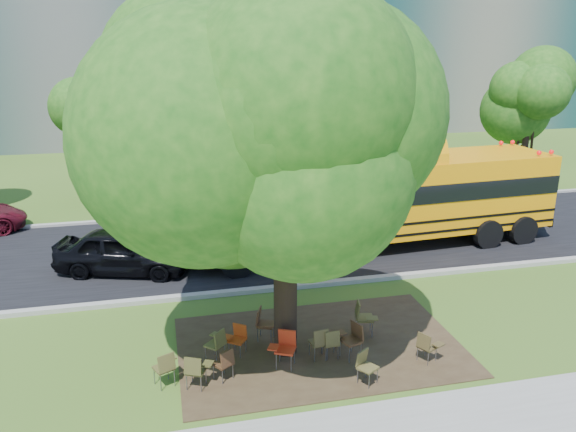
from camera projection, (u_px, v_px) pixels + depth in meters
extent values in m
plane|color=#3A5A1C|center=(276.00, 341.00, 14.36)|extent=(160.00, 160.00, 0.00)
cube|color=#382819|center=(319.00, 346.00, 14.10)|extent=(7.00, 4.50, 0.03)
cube|color=black|center=(238.00, 247.00, 20.86)|extent=(80.00, 8.00, 0.04)
cube|color=gray|center=(256.00, 290.00, 17.13)|extent=(80.00, 0.25, 0.14)
cube|color=gray|center=(225.00, 214.00, 24.66)|extent=(80.00, 0.25, 0.14)
cylinder|color=black|center=(110.00, 160.00, 27.64)|extent=(0.32, 0.32, 3.50)
sphere|color=#184F12|center=(106.00, 109.00, 26.90)|extent=(4.80, 4.80, 4.80)
cylinder|color=black|center=(374.00, 149.00, 28.47)|extent=(0.38, 0.38, 4.20)
sphere|color=#184F12|center=(376.00, 90.00, 27.59)|extent=(5.60, 5.60, 5.60)
cylinder|color=black|center=(524.00, 152.00, 29.34)|extent=(0.34, 0.34, 3.60)
sphere|color=#184F12|center=(530.00, 102.00, 28.58)|extent=(5.00, 5.00, 5.00)
cylinder|color=black|center=(285.00, 274.00, 13.22)|extent=(0.56, 0.56, 4.20)
sphere|color=#184F12|center=(285.00, 140.00, 12.28)|extent=(7.20, 7.20, 7.20)
cube|color=orange|center=(395.00, 195.00, 20.59)|extent=(12.19, 3.54, 2.68)
cube|color=black|center=(404.00, 186.00, 20.59)|extent=(11.54, 3.54, 0.66)
cube|color=orange|center=(215.00, 234.00, 18.98)|extent=(1.58, 2.50, 1.04)
cube|color=black|center=(394.00, 213.00, 20.79)|extent=(12.22, 3.57, 0.09)
cube|color=black|center=(393.00, 223.00, 20.91)|extent=(12.22, 3.57, 0.09)
cylinder|color=black|center=(237.00, 262.00, 18.03)|extent=(1.11, 0.40, 1.09)
cylinder|color=black|center=(222.00, 235.00, 20.53)|extent=(1.11, 0.40, 1.09)
cylinder|color=black|center=(488.00, 234.00, 20.63)|extent=(1.11, 0.40, 1.09)
cylinder|color=black|center=(447.00, 213.00, 23.13)|extent=(1.11, 0.40, 1.09)
cylinder|color=black|center=(523.00, 230.00, 21.06)|extent=(1.11, 0.40, 1.09)
cylinder|color=black|center=(479.00, 210.00, 23.55)|extent=(1.11, 0.40, 1.09)
cube|color=brown|center=(164.00, 368.00, 12.39)|extent=(0.53, 0.52, 0.05)
cube|color=brown|center=(167.00, 363.00, 12.20)|extent=(0.39, 0.24, 0.39)
cube|color=brown|center=(170.00, 357.00, 12.59)|extent=(0.31, 0.34, 0.03)
cylinder|color=slate|center=(154.00, 376.00, 12.49)|extent=(0.02, 0.02, 0.44)
cylinder|color=slate|center=(174.00, 377.00, 12.43)|extent=(0.02, 0.02, 0.44)
cube|color=#413D1C|center=(196.00, 371.00, 12.29)|extent=(0.53, 0.52, 0.05)
cube|color=#413D1C|center=(193.00, 366.00, 12.07)|extent=(0.39, 0.24, 0.39)
cube|color=#413D1C|center=(208.00, 364.00, 12.34)|extent=(0.31, 0.33, 0.03)
cylinder|color=slate|center=(192.00, 374.00, 12.54)|extent=(0.02, 0.02, 0.44)
cylinder|color=slate|center=(201.00, 384.00, 12.17)|extent=(0.02, 0.02, 0.44)
cube|color=#402817|center=(223.00, 364.00, 12.60)|extent=(0.52, 0.51, 0.05)
cube|color=#402817|center=(227.00, 359.00, 12.43)|extent=(0.35, 0.27, 0.36)
cube|color=#402817|center=(226.00, 354.00, 12.80)|extent=(0.31, 0.32, 0.03)
cylinder|color=slate|center=(214.00, 372.00, 12.65)|extent=(0.02, 0.02, 0.41)
cylinder|color=slate|center=(233.00, 372.00, 12.67)|extent=(0.02, 0.02, 0.41)
cube|color=#B62D13|center=(285.00, 350.00, 13.05)|extent=(0.57, 0.56, 0.05)
cube|color=#B62D13|center=(287.00, 337.00, 13.16)|extent=(0.42, 0.27, 0.42)
cube|color=#B62D13|center=(273.00, 347.00, 12.93)|extent=(0.33, 0.36, 0.03)
cylinder|color=slate|center=(291.00, 364.00, 12.92)|extent=(0.02, 0.02, 0.47)
cylinder|color=slate|center=(280.00, 354.00, 13.32)|extent=(0.02, 0.02, 0.47)
cube|color=brown|center=(330.00, 343.00, 13.49)|extent=(0.39, 0.37, 0.04)
cube|color=brown|center=(333.00, 339.00, 13.28)|extent=(0.36, 0.10, 0.36)
cube|color=brown|center=(337.00, 335.00, 13.62)|extent=(0.21, 0.26, 0.03)
cylinder|color=slate|center=(322.00, 348.00, 13.65)|extent=(0.02, 0.02, 0.40)
cylinder|color=slate|center=(338.00, 353.00, 13.44)|extent=(0.02, 0.02, 0.40)
cube|color=brown|center=(368.00, 368.00, 12.43)|extent=(0.53, 0.52, 0.05)
cube|color=brown|center=(362.00, 357.00, 12.48)|extent=(0.36, 0.28, 0.37)
cube|color=brown|center=(367.00, 370.00, 12.16)|extent=(0.31, 0.33, 0.03)
cylinder|color=slate|center=(377.00, 376.00, 12.50)|extent=(0.02, 0.02, 0.41)
cylinder|color=slate|center=(358.00, 376.00, 12.49)|extent=(0.02, 0.02, 0.41)
cube|color=#482D19|center=(351.00, 341.00, 13.45)|extent=(0.55, 0.56, 0.05)
cube|color=#482D19|center=(357.00, 330.00, 13.48)|extent=(0.24, 0.43, 0.42)
cube|color=#482D19|center=(339.00, 333.00, 13.53)|extent=(0.36, 0.32, 0.03)
cylinder|color=slate|center=(349.00, 355.00, 13.28)|extent=(0.03, 0.03, 0.47)
cylinder|color=slate|center=(351.00, 344.00, 13.75)|extent=(0.03, 0.03, 0.47)
cube|color=#463B1E|center=(427.00, 347.00, 13.31)|extent=(0.50, 0.51, 0.05)
cube|color=#463B1E|center=(424.00, 342.00, 13.14)|extent=(0.24, 0.36, 0.36)
cube|color=#463B1E|center=(439.00, 344.00, 13.19)|extent=(0.32, 0.29, 0.03)
cylinder|color=slate|center=(425.00, 349.00, 13.57)|extent=(0.02, 0.02, 0.41)
cylinder|color=slate|center=(428.00, 359.00, 13.16)|extent=(0.02, 0.02, 0.41)
cube|color=brown|center=(215.00, 345.00, 13.36)|extent=(0.55, 0.55, 0.05)
cube|color=brown|center=(220.00, 339.00, 13.21)|extent=(0.33, 0.33, 0.38)
cube|color=brown|center=(216.00, 335.00, 13.58)|extent=(0.34, 0.34, 0.03)
cylinder|color=slate|center=(206.00, 354.00, 13.37)|extent=(0.02, 0.02, 0.43)
cylinder|color=slate|center=(225.00, 351.00, 13.47)|extent=(0.02, 0.02, 0.43)
cube|color=#A53C11|center=(237.00, 340.00, 13.61)|extent=(0.51, 0.50, 0.04)
cube|color=#A53C11|center=(240.00, 330.00, 13.69)|extent=(0.34, 0.27, 0.36)
cube|color=#A53C11|center=(227.00, 337.00, 13.54)|extent=(0.30, 0.32, 0.03)
cylinder|color=slate|center=(240.00, 352.00, 13.48)|extent=(0.02, 0.02, 0.40)
cylinder|color=slate|center=(235.00, 343.00, 13.85)|extent=(0.02, 0.02, 0.40)
cube|color=#50331C|center=(266.00, 324.00, 14.26)|extent=(0.53, 0.55, 0.05)
cube|color=#50331C|center=(259.00, 316.00, 14.22)|extent=(0.24, 0.41, 0.41)
cube|color=#50331C|center=(269.00, 325.00, 13.97)|extent=(0.35, 0.31, 0.03)
cylinder|color=slate|center=(274.00, 330.00, 14.46)|extent=(0.02, 0.02, 0.45)
cylinder|color=slate|center=(258.00, 335.00, 14.19)|extent=(0.02, 0.02, 0.45)
cube|color=#4C4121|center=(318.00, 342.00, 13.45)|extent=(0.45, 0.43, 0.05)
cube|color=#4C4121|center=(321.00, 338.00, 13.23)|extent=(0.39, 0.14, 0.39)
cube|color=#4C4121|center=(325.00, 334.00, 13.61)|extent=(0.24, 0.29, 0.03)
cylinder|color=slate|center=(309.00, 348.00, 13.61)|extent=(0.02, 0.02, 0.43)
cylinder|color=slate|center=(327.00, 352.00, 13.42)|extent=(0.02, 0.02, 0.43)
cube|color=#4E4B22|center=(365.00, 318.00, 14.53)|extent=(0.52, 0.54, 0.05)
cube|color=#4E4B22|center=(358.00, 310.00, 14.46)|extent=(0.20, 0.44, 0.43)
cube|color=#4E4B22|center=(372.00, 318.00, 14.24)|extent=(0.35, 0.30, 0.03)
cylinder|color=slate|center=(370.00, 323.00, 14.77)|extent=(0.03, 0.03, 0.48)
cylinder|color=slate|center=(358.00, 330.00, 14.43)|extent=(0.03, 0.03, 0.48)
imported|color=black|center=(123.00, 251.00, 18.41)|extent=(4.70, 2.98, 1.49)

